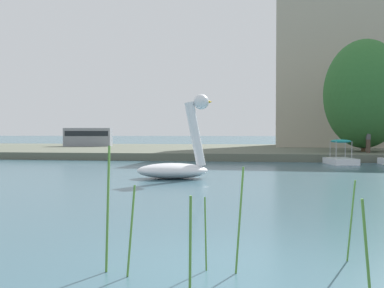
{
  "coord_description": "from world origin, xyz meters",
  "views": [
    {
      "loc": [
        0.13,
        -5.34,
        1.76
      ],
      "look_at": [
        -2.4,
        12.57,
        1.28
      ],
      "focal_mm": 40.1,
      "sensor_mm": 36.0,
      "label": 1
    }
  ],
  "objects_px": {
    "tree_willow_overhanging": "(364,94)",
    "person_on_path": "(368,139)",
    "parked_van": "(88,136)",
    "swan_boat": "(177,161)",
    "pedal_boat_teal": "(341,157)"
  },
  "relations": [
    {
      "from": "person_on_path",
      "to": "parked_van",
      "type": "distance_m",
      "value": 25.2
    },
    {
      "from": "tree_willow_overhanging",
      "to": "parked_van",
      "type": "bearing_deg",
      "value": 159.1
    },
    {
      "from": "pedal_boat_teal",
      "to": "parked_van",
      "type": "distance_m",
      "value": 25.0
    },
    {
      "from": "pedal_boat_teal",
      "to": "tree_willow_overhanging",
      "type": "bearing_deg",
      "value": 65.19
    },
    {
      "from": "tree_willow_overhanging",
      "to": "person_on_path",
      "type": "distance_m",
      "value": 3.48
    },
    {
      "from": "swan_boat",
      "to": "pedal_boat_teal",
      "type": "height_order",
      "value": "swan_boat"
    },
    {
      "from": "pedal_boat_teal",
      "to": "person_on_path",
      "type": "relative_size",
      "value": 1.32
    },
    {
      "from": "pedal_boat_teal",
      "to": "parked_van",
      "type": "height_order",
      "value": "parked_van"
    },
    {
      "from": "swan_boat",
      "to": "pedal_boat_teal",
      "type": "relative_size",
      "value": 1.41
    },
    {
      "from": "parked_van",
      "to": "pedal_boat_teal",
      "type": "bearing_deg",
      "value": -35.01
    },
    {
      "from": "pedal_boat_teal",
      "to": "parked_van",
      "type": "bearing_deg",
      "value": 144.99
    },
    {
      "from": "person_on_path",
      "to": "tree_willow_overhanging",
      "type": "bearing_deg",
      "value": 85.56
    },
    {
      "from": "tree_willow_overhanging",
      "to": "parked_van",
      "type": "height_order",
      "value": "tree_willow_overhanging"
    },
    {
      "from": "swan_boat",
      "to": "tree_willow_overhanging",
      "type": "distance_m",
      "value": 17.95
    },
    {
      "from": "swan_boat",
      "to": "person_on_path",
      "type": "relative_size",
      "value": 1.86
    }
  ]
}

